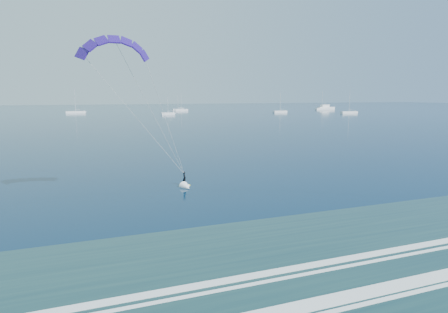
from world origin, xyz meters
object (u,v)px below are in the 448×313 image
kitesurfer_rig (154,115)px  sailboat_6 (349,112)px  sailboat_2 (76,112)px  sailboat_3 (168,113)px  sailboat_5 (280,112)px  sailboat_7 (322,109)px  sailboat_8 (178,110)px  sailboat_4 (181,110)px  motor_yacht (326,108)px

kitesurfer_rig → sailboat_6: 203.76m
sailboat_2 → sailboat_3: sailboat_2 is taller
sailboat_5 → sailboat_2: bearing=162.1°
kitesurfer_rig → sailboat_6: size_ratio=1.19×
kitesurfer_rig → sailboat_7: kitesurfer_rig is taller
sailboat_5 → kitesurfer_rig: bearing=-123.0°
sailboat_2 → sailboat_8: 66.71m
kitesurfer_rig → sailboat_5: size_ratio=1.42×
sailboat_3 → sailboat_6: 102.26m
sailboat_4 → sailboat_7: (99.77, -12.70, 0.01)m
sailboat_7 → sailboat_5: bearing=-148.8°
motor_yacht → sailboat_2: (-169.09, 3.64, -0.69)m
sailboat_5 → sailboat_8: 71.23m
sailboat_4 → sailboat_6: bearing=-39.6°
sailboat_2 → motor_yacht: bearing=-1.2°
kitesurfer_rig → motor_yacht: bearing=50.6°
sailboat_6 → sailboat_7: (19.42, 53.80, -0.01)m
sailboat_3 → sailboat_6: (99.65, -22.98, 0.02)m
motor_yacht → sailboat_8: (-104.26, 19.36, -0.71)m
sailboat_4 → sailboat_8: (0.13, 8.58, -0.00)m
motor_yacht → sailboat_7: size_ratio=0.97×
sailboat_2 → sailboat_4: 65.09m
motor_yacht → sailboat_8: size_ratio=1.19×
kitesurfer_rig → sailboat_3: size_ratio=1.67×
sailboat_3 → sailboat_4: bearing=66.1°
kitesurfer_rig → sailboat_4: bearing=73.9°
motor_yacht → sailboat_5: (-55.93, -32.95, -0.71)m
sailboat_2 → sailboat_7: 164.56m
sailboat_4 → sailboat_8: 8.58m
sailboat_3 → sailboat_5: 67.77m
sailboat_4 → sailboat_6: sailboat_6 is taller
sailboat_2 → sailboat_5: sailboat_2 is taller
kitesurfer_rig → sailboat_2: (-3.43, 205.65, -7.72)m
sailboat_4 → sailboat_7: sailboat_7 is taller
sailboat_8 → sailboat_2: bearing=-166.4°
sailboat_5 → sailboat_4: bearing=137.9°
motor_yacht → sailboat_2: bearing=178.8°
sailboat_2 → sailboat_6: size_ratio=1.00×
sailboat_2 → sailboat_8: size_ratio=1.31×
motor_yacht → sailboat_2: size_ratio=0.91×
motor_yacht → sailboat_4: sailboat_4 is taller
sailboat_7 → sailboat_6: bearing=-109.8°
sailboat_2 → sailboat_5: (113.16, -36.59, -0.01)m
motor_yacht → sailboat_2: sailboat_2 is taller
sailboat_3 → sailboat_4: size_ratio=0.87×
kitesurfer_rig → sailboat_6: (141.62, 146.30, -7.72)m
sailboat_2 → sailboat_4: bearing=6.3°
sailboat_5 → sailboat_7: sailboat_7 is taller
sailboat_2 → sailboat_8: (64.83, 15.72, -0.02)m
sailboat_2 → sailboat_7: size_ratio=1.07×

